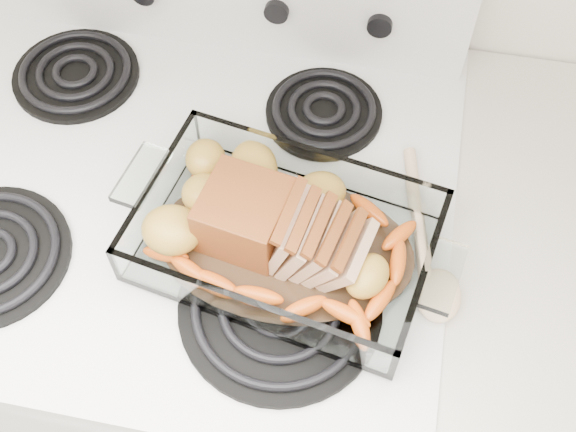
% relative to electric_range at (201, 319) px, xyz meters
% --- Properties ---
extents(electric_range, '(0.78, 0.70, 1.12)m').
position_rel_electric_range_xyz_m(electric_range, '(0.00, 0.00, 0.00)').
color(electric_range, white).
rests_on(electric_range, ground).
extents(counter_right, '(0.58, 0.68, 0.93)m').
position_rel_electric_range_xyz_m(counter_right, '(0.66, -0.00, -0.02)').
color(counter_right, white).
rests_on(counter_right, ground).
extents(baking_dish, '(0.36, 0.23, 0.07)m').
position_rel_electric_range_xyz_m(baking_dish, '(0.18, -0.08, 0.48)').
color(baking_dish, silver).
rests_on(baking_dish, electric_range).
extents(pork_roast, '(0.21, 0.10, 0.08)m').
position_rel_electric_range_xyz_m(pork_roast, '(0.16, -0.08, 0.51)').
color(pork_roast, maroon).
rests_on(pork_roast, baking_dish).
extents(roast_vegetables, '(0.39, 0.21, 0.05)m').
position_rel_electric_range_xyz_m(roast_vegetables, '(0.18, -0.04, 0.49)').
color(roast_vegetables, orange).
rests_on(roast_vegetables, baking_dish).
extents(wooden_spoon, '(0.09, 0.26, 0.02)m').
position_rel_electric_range_xyz_m(wooden_spoon, '(0.36, -0.06, 0.46)').
color(wooden_spoon, beige).
rests_on(wooden_spoon, electric_range).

